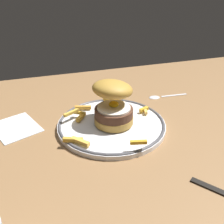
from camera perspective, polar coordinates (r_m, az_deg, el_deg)
The scene contains 6 objects.
ground_plane at distance 68.60cm, azimuth 3.78°, elevation -4.07°, with size 146.34×88.00×4.00cm, color olive.
dinner_plate at distance 65.33cm, azimuth 0.00°, elevation -2.90°, with size 28.18×28.18×1.60cm.
burger at distance 63.03cm, azimuth 0.25°, elevation 2.39°, with size 14.57×14.38×11.60cm.
fries_pile at distance 65.38cm, azimuth -3.19°, elevation -1.30°, with size 25.44×25.40×2.30cm.
spoon at distance 83.30cm, azimuth 10.61°, elevation 3.56°, with size 13.39×2.88×0.90cm.
napkin at distance 70.24cm, azimuth -21.08°, elevation -3.20°, with size 10.17×12.51×0.40cm, color silver.
Camera 1 is at (-22.12, -53.32, 35.06)cm, focal length 40.07 mm.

